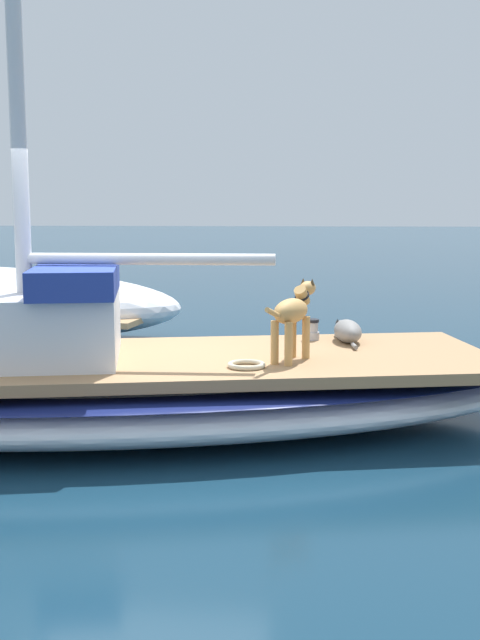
% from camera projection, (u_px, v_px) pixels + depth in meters
% --- Properties ---
extents(ground_plane, '(120.00, 120.00, 0.00)m').
position_uv_depth(ground_plane, '(131.00, 428.00, 7.26)').
color(ground_plane, '#143347').
extents(sailboat_main, '(3.78, 7.57, 0.66)m').
position_uv_depth(sailboat_main, '(130.00, 392.00, 7.21)').
color(sailboat_main, white).
rests_on(sailboat_main, ground).
extents(cabin_house, '(1.77, 2.44, 0.84)m').
position_uv_depth(cabin_house, '(0.00, 322.00, 6.96)').
color(cabin_house, silver).
rests_on(cabin_house, sailboat_main).
extents(dog_grey, '(0.95, 0.32, 0.22)m').
position_uv_depth(dog_grey, '(347.00, 331.00, 7.96)').
color(dog_grey, gray).
rests_on(dog_grey, sailboat_main).
extents(dog_tan, '(0.88, 0.47, 0.70)m').
position_uv_depth(dog_tan, '(293.00, 313.00, 6.96)').
color(dog_tan, tan).
rests_on(dog_tan, sailboat_main).
extents(deck_winch, '(0.16, 0.16, 0.21)m').
position_uv_depth(deck_winch, '(312.00, 330.00, 8.06)').
color(deck_winch, '#B7B7BC').
rests_on(deck_winch, sailboat_main).
extents(coiled_rope, '(0.32, 0.32, 0.04)m').
position_uv_depth(coiled_rope, '(246.00, 365.00, 6.72)').
color(coiled_rope, beige).
rests_on(coiled_rope, sailboat_main).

